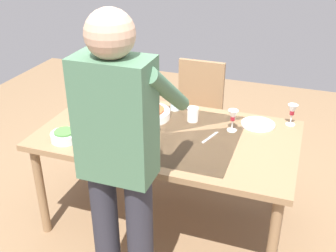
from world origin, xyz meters
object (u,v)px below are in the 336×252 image
Objects in this scene: water_cup_near_left at (175,103)px; dinner_plate_near at (258,124)px; water_cup_far_left at (193,114)px; side_bowl_salad at (65,136)px; dining_table at (168,141)px; serving_bowl_pasta at (149,113)px; person_server at (120,158)px; wine_bottle at (85,101)px; chair_near at (197,108)px; wine_glass_left at (292,111)px; wine_glass_right at (233,117)px; water_cup_far_right at (126,141)px; water_cup_near_right at (103,112)px.

dinner_plate_near is at bearing 175.71° from water_cup_near_left.
water_cup_far_left is 0.55× the size of side_bowl_salad.
dinner_plate_near is at bearing -168.77° from water_cup_far_left.
dining_table is at bearing 101.34° from water_cup_near_left.
water_cup_near_left reaches higher than serving_bowl_pasta.
person_server is (-0.01, 0.74, 0.30)m from dining_table.
wine_bottle is 1.29× the size of dinner_plate_near.
chair_near is 1.06m from wine_bottle.
wine_glass_left is 1.00× the size of wine_glass_right.
water_cup_near_left is at bearing -127.29° from side_bowl_salad.
dinner_plate_near is (-0.58, 0.55, 0.20)m from chair_near.
water_cup_far_right is 0.41m from side_bowl_salad.
water_cup_far_left reaches higher than side_bowl_salad.
side_bowl_salad is at bearing 99.23° from wine_bottle.
person_server is at bearing 144.91° from side_bowl_salad.
water_cup_far_right is (0.11, 0.63, -0.01)m from water_cup_near_left.
person_server is at bearing 63.06° from dinner_plate_near.
person_server is 11.19× the size of wine_glass_left.
wine_glass_left is at bearing -177.74° from water_cup_near_left.
water_cup_far_right is (0.19, -0.46, -0.19)m from person_server.
dinner_plate_near is at bearing -169.29° from serving_bowl_pasta.
wine_bottle is 1.05m from wine_glass_right.
dining_table is at bearing -151.62° from side_bowl_salad.
water_cup_near_left reaches higher than water_cup_far_right.
person_server is 19.22× the size of water_cup_near_right.
wine_glass_right is at bearing -173.19° from water_cup_near_right.
dining_table is at bearing 29.78° from dinner_plate_near.
chair_near reaches higher than dining_table.
water_cup_far_right is 0.94m from dinner_plate_near.
person_server is 1.36m from wine_glass_left.
dining_table is 19.22× the size of water_cup_near_right.
wine_glass_left is at bearing -144.62° from water_cup_far_right.
dining_table is at bearing 173.17° from water_cup_near_right.
water_cup_far_left is (-0.14, 0.63, 0.25)m from chair_near.
wine_glass_right is at bearing 121.88° from chair_near.
wine_glass_left is 0.66× the size of dinner_plate_near.
water_cup_near_right reaches higher than dinner_plate_near.
wine_glass_left reaches higher than side_bowl_salad.
wine_glass_right is 0.84× the size of side_bowl_salad.
dinner_plate_near is (-0.44, -0.09, -0.04)m from water_cup_far_left.
chair_near reaches higher than water_cup_near_right.
person_server is 5.71× the size of wine_bottle.
chair_near is 3.03× the size of serving_bowl_pasta.
wine_glass_right is at bearing -142.32° from water_cup_far_right.
person_server is 5.63× the size of serving_bowl_pasta.
chair_near is at bearing -87.67° from dining_table.
dinner_plate_near is (-1.06, -0.25, -0.04)m from water_cup_near_right.
water_cup_near_right is at bearing -6.83° from dining_table.
serving_bowl_pasta reaches higher than dinner_plate_near.
water_cup_far_left is at bearing -114.81° from dining_table.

